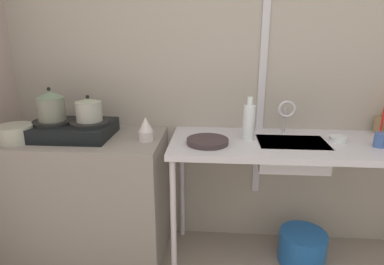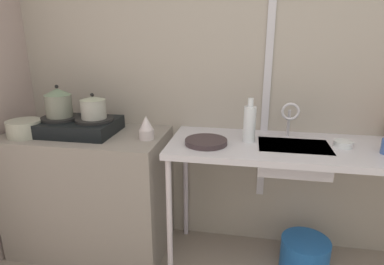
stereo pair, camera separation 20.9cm
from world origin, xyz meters
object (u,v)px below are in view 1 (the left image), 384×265
Objects in this scene: pot_beside_stove at (15,134)px; small_bowl_on_drainboard at (338,139)px; percolator at (146,129)px; sink_basin at (291,154)px; pot_on_left_burner at (51,106)px; bottle_by_sink at (249,122)px; cup_by_rack at (380,140)px; stove at (72,129)px; frying_pan at (208,141)px; pot_on_right_burner at (89,110)px; bucket_on_floor at (302,247)px; utensil_jar at (380,125)px; faucet at (286,112)px.

pot_beside_stove reaches higher than small_bowl_on_drainboard.
sink_basin is at bearing 2.61° from percolator.
pot_on_left_burner reaches higher than sink_basin.
pot_on_left_burner reaches higher than small_bowl_on_drainboard.
pot_on_left_burner is 0.78× the size of bottle_by_sink.
percolator is at bearing 179.43° from cup_by_rack.
sink_basin is at bearing -5.43° from bottle_by_sink.
frying_pan is at bearing -4.91° from stove.
stove reaches higher than sink_basin.
pot_on_left_burner is at bearing 35.73° from pot_beside_stove.
sink_basin is (1.32, -0.00, -0.27)m from pot_on_right_burner.
bottle_by_sink is at bearing 176.13° from bucket_on_floor.
utensil_jar is at bearing 6.62° from stove.
small_bowl_on_drainboard reaches higher than sink_basin.
stove is 2.00× the size of frying_pan.
utensil_jar is 1.01m from bucket_on_floor.
pot_on_left_burner is (-0.13, 0.00, 0.16)m from stove.
bucket_on_floor is at bearing -0.17° from pot_on_right_burner.
stove is 0.18m from pot_on_right_burner.
pot_on_right_burner is 1.93× the size of cup_by_rack.
bottle_by_sink is (0.66, 0.07, 0.04)m from percolator.
pot_on_right_burner is at bearing 178.13° from cup_by_rack.
percolator is 1.60m from utensil_jar.
bottle_by_sink is at bearing 174.57° from sink_basin.
bucket_on_floor is at bearing -3.87° from bottle_by_sink.
stove is 0.51m from percolator.
faucet reaches higher than sink_basin.
cup_by_rack is 0.79m from bottle_by_sink.
sink_basin is at bearing -80.02° from faucet.
frying_pan reaches higher than sink_basin.
pot_on_left_burner reaches higher than bottle_by_sink.
bottle_by_sink is at bearing 5.99° from percolator.
utensil_jar reaches higher than frying_pan.
cup_by_rack is at bearing -20.20° from faucet.
pot_on_left_burner is at bearing 178.36° from cup_by_rack.
stove is 1.17m from bottle_by_sink.
sink_basin is at bearing 173.55° from cup_by_rack.
percolator is at bearing -174.01° from bottle_by_sink.
small_bowl_on_drainboard is (0.29, 0.03, 0.10)m from sink_basin.
small_bowl_on_drainboard reaches higher than bucket_on_floor.
frying_pan is at bearing -5.71° from pot_on_right_burner.
percolator reaches higher than pot_beside_stove.
pot_on_right_burner is 1.75m from bucket_on_floor.
sink_basin is 0.55m from frying_pan.
cup_by_rack is 0.32× the size of bottle_by_sink.
utensil_jar is at bearing 13.36° from bottle_by_sink.
bottle_by_sink is at bearing -156.40° from faucet.
bucket_on_floor is (1.90, 0.13, -0.84)m from pot_beside_stove.
pot_on_left_burner is 1.98m from bucket_on_floor.
stove is at bearing 179.85° from bucket_on_floor.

